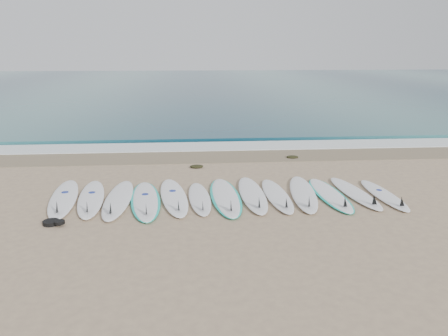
{
  "coord_description": "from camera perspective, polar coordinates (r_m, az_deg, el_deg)",
  "views": [
    {
      "loc": [
        -0.8,
        -9.66,
        3.4
      ],
      "look_at": [
        0.05,
        1.21,
        0.4
      ],
      "focal_mm": 35.0,
      "sensor_mm": 36.0,
      "label": 1
    }
  ],
  "objects": [
    {
      "name": "surfboard_11",
      "position": [
        10.9,
        16.84,
        -3.16
      ],
      "size": [
        0.76,
        2.58,
        0.33
      ],
      "rotation": [
        0.0,
        0.0,
        0.09
      ],
      "color": "white",
      "rests_on": "ground"
    },
    {
      "name": "ocean",
      "position": [
        42.3,
        -3.41,
        10.79
      ],
      "size": [
        120.0,
        55.0,
        0.03
      ],
      "primitive_type": "cube",
      "color": "#1F545E",
      "rests_on": "ground"
    },
    {
      "name": "seaweed_far",
      "position": [
        14.13,
        8.91,
        1.44
      ],
      "size": [
        0.39,
        0.3,
        0.08
      ],
      "primitive_type": "ellipsoid",
      "color": "black",
      "rests_on": "ground"
    },
    {
      "name": "surfboard_1",
      "position": [
        10.51,
        -16.99,
        -3.83
      ],
      "size": [
        0.94,
        2.82,
        0.35
      ],
      "rotation": [
        0.0,
        0.0,
        0.14
      ],
      "color": "white",
      "rests_on": "ground"
    },
    {
      "name": "wave_crest",
      "position": [
        17.01,
        -1.67,
        4.03
      ],
      "size": [
        120.0,
        1.0,
        0.1
      ],
      "primitive_type": "cube",
      "color": "#1F545E",
      "rests_on": "ground"
    },
    {
      "name": "ground",
      "position": [
        10.27,
        0.26,
        -3.95
      ],
      "size": [
        120.0,
        120.0,
        0.0
      ],
      "primitive_type": "plane",
      "color": "#9E8466"
    },
    {
      "name": "surfboard_10",
      "position": [
        10.66,
        13.72,
        -3.4
      ],
      "size": [
        0.72,
        2.62,
        0.33
      ],
      "rotation": [
        0.0,
        0.0,
        0.04
      ],
      "color": "white",
      "rests_on": "ground"
    },
    {
      "name": "surfboard_8",
      "position": [
        10.34,
        7.0,
        -3.6
      ],
      "size": [
        0.59,
        2.56,
        0.33
      ],
      "rotation": [
        0.0,
        0.0,
        0.03
      ],
      "color": "white",
      "rests_on": "ground"
    },
    {
      "name": "surfboard_2",
      "position": [
        10.29,
        -13.69,
        -4.0
      ],
      "size": [
        0.59,
        2.81,
        0.36
      ],
      "rotation": [
        0.0,
        0.0,
        0.0
      ],
      "color": "white",
      "rests_on": "ground"
    },
    {
      "name": "surfboard_5",
      "position": [
        10.1,
        -3.19,
        -4.0
      ],
      "size": [
        0.63,
        2.38,
        0.3
      ],
      "rotation": [
        0.0,
        0.0,
        0.06
      ],
      "color": "white",
      "rests_on": "ground"
    },
    {
      "name": "wet_sand_band",
      "position": [
        14.19,
        -1.09,
        1.55
      ],
      "size": [
        120.0,
        1.8,
        0.01
      ],
      "primitive_type": "cube",
      "color": "#76664E",
      "rests_on": "ground"
    },
    {
      "name": "surfboard_6",
      "position": [
        10.2,
        0.2,
        -3.77
      ],
      "size": [
        0.78,
        2.87,
        0.36
      ],
      "rotation": [
        0.0,
        0.0,
        0.04
      ],
      "color": "white",
      "rests_on": "ground"
    },
    {
      "name": "foam_band",
      "position": [
        15.55,
        -1.4,
        2.84
      ],
      "size": [
        120.0,
        1.4,
        0.04
      ],
      "primitive_type": "cube",
      "color": "silver",
      "rests_on": "ground"
    },
    {
      "name": "surfboard_7",
      "position": [
        10.34,
        3.77,
        -3.48
      ],
      "size": [
        0.59,
        2.79,
        0.36
      ],
      "rotation": [
        0.0,
        0.0,
        0.01
      ],
      "color": "white",
      "rests_on": "ground"
    },
    {
      "name": "seaweed_near",
      "position": [
        12.87,
        -3.6,
        0.22
      ],
      "size": [
        0.4,
        0.31,
        0.08
      ],
      "primitive_type": "ellipsoid",
      "color": "black",
      "rests_on": "ground"
    },
    {
      "name": "leash_coil",
      "position": [
        9.4,
        -21.44,
        -6.64
      ],
      "size": [
        0.46,
        0.36,
        0.11
      ],
      "color": "black",
      "rests_on": "ground"
    },
    {
      "name": "surfboard_4",
      "position": [
        10.23,
        -6.54,
        -3.77
      ],
      "size": [
        0.96,
        2.87,
        0.36
      ],
      "rotation": [
        0.0,
        0.0,
        0.13
      ],
      "color": "white",
      "rests_on": "ground"
    },
    {
      "name": "surfboard_3",
      "position": [
        10.13,
        -10.22,
        -4.17
      ],
      "size": [
        0.99,
        2.84,
        0.35
      ],
      "rotation": [
        0.0,
        0.0,
        0.12
      ],
      "color": "white",
      "rests_on": "ground"
    },
    {
      "name": "surfboard_0",
      "position": [
        10.71,
        -20.25,
        -3.75
      ],
      "size": [
        1.02,
        2.93,
        0.37
      ],
      "rotation": [
        0.0,
        0.0,
        0.15
      ],
      "color": "white",
      "rests_on": "ground"
    },
    {
      "name": "surfboard_9",
      "position": [
        10.56,
        10.34,
        -3.3
      ],
      "size": [
        0.94,
        2.85,
        0.36
      ],
      "rotation": [
        0.0,
        0.0,
        -0.13
      ],
      "color": "white",
      "rests_on": "ground"
    },
    {
      "name": "surfboard_12",
      "position": [
        10.99,
        20.24,
        -3.34
      ],
      "size": [
        0.56,
        2.37,
        0.3
      ],
      "rotation": [
        0.0,
        0.0,
        0.03
      ],
      "color": "white",
      "rests_on": "ground"
    }
  ]
}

